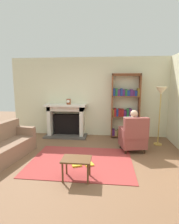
{
  "coord_description": "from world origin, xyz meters",
  "views": [
    {
      "loc": [
        0.64,
        -3.63,
        1.87
      ],
      "look_at": [
        0.1,
        1.2,
        1.05
      ],
      "focal_mm": 28.51,
      "sensor_mm": 36.0,
      "label": 1
    }
  ],
  "objects_px": {
    "fireplace": "(66,119)",
    "mantel_clock": "(69,102)",
    "sofa_floral": "(2,147)",
    "floor_lamp": "(161,96)",
    "bookshelf": "(125,108)",
    "armchair_reading": "(133,136)",
    "side_table": "(77,162)",
    "seated_reader": "(132,128)"
  },
  "relations": [
    {
      "from": "fireplace",
      "to": "armchair_reading",
      "type": "distance_m",
      "value": 2.46
    },
    {
      "from": "bookshelf",
      "to": "armchair_reading",
      "type": "bearing_deg",
      "value": -84.03
    },
    {
      "from": "armchair_reading",
      "to": "sofa_floral",
      "type": "bearing_deg",
      "value": 2.58
    },
    {
      "from": "fireplace",
      "to": "side_table",
      "type": "height_order",
      "value": "fireplace"
    },
    {
      "from": "bookshelf",
      "to": "sofa_floral",
      "type": "distance_m",
      "value": 3.81
    },
    {
      "from": "sofa_floral",
      "to": "side_table",
      "type": "distance_m",
      "value": 2.08
    },
    {
      "from": "sofa_floral",
      "to": "side_table",
      "type": "height_order",
      "value": "sofa_floral"
    },
    {
      "from": "mantel_clock",
      "to": "armchair_reading",
      "type": "distance_m",
      "value": 2.44
    },
    {
      "from": "armchair_reading",
      "to": "seated_reader",
      "type": "bearing_deg",
      "value": -90.0
    },
    {
      "from": "floor_lamp",
      "to": "armchair_reading",
      "type": "bearing_deg",
      "value": -142.45
    },
    {
      "from": "armchair_reading",
      "to": "sofa_floral",
      "type": "xyz_separation_m",
      "value": [
        -3.23,
        -0.86,
        -0.1
      ]
    },
    {
      "from": "bookshelf",
      "to": "mantel_clock",
      "type": "bearing_deg",
      "value": -175.89
    },
    {
      "from": "mantel_clock",
      "to": "side_table",
      "type": "xyz_separation_m",
      "value": [
        0.75,
        -2.67,
        -0.86
      ]
    },
    {
      "from": "bookshelf",
      "to": "armchair_reading",
      "type": "relative_size",
      "value": 2.21
    },
    {
      "from": "seated_reader",
      "to": "floor_lamp",
      "type": "distance_m",
      "value": 1.3
    },
    {
      "from": "armchair_reading",
      "to": "floor_lamp",
      "type": "height_order",
      "value": "floor_lamp"
    },
    {
      "from": "mantel_clock",
      "to": "bookshelf",
      "type": "xyz_separation_m",
      "value": [
        1.89,
        0.14,
        -0.21
      ]
    },
    {
      "from": "bookshelf",
      "to": "side_table",
      "type": "height_order",
      "value": "bookshelf"
    },
    {
      "from": "fireplace",
      "to": "side_table",
      "type": "bearing_deg",
      "value": -72.6
    },
    {
      "from": "sofa_floral",
      "to": "floor_lamp",
      "type": "bearing_deg",
      "value": -61.53
    },
    {
      "from": "fireplace",
      "to": "mantel_clock",
      "type": "distance_m",
      "value": 0.64
    },
    {
      "from": "fireplace",
      "to": "side_table",
      "type": "xyz_separation_m",
      "value": [
        0.87,
        -2.77,
        -0.23
      ]
    },
    {
      "from": "mantel_clock",
      "to": "side_table",
      "type": "height_order",
      "value": "mantel_clock"
    },
    {
      "from": "fireplace",
      "to": "sofa_floral",
      "type": "distance_m",
      "value": 2.36
    },
    {
      "from": "bookshelf",
      "to": "floor_lamp",
      "type": "distance_m",
      "value": 1.22
    },
    {
      "from": "armchair_reading",
      "to": "sofa_floral",
      "type": "distance_m",
      "value": 3.35
    },
    {
      "from": "fireplace",
      "to": "sofa_floral",
      "type": "relative_size",
      "value": 0.8
    },
    {
      "from": "fireplace",
      "to": "bookshelf",
      "type": "bearing_deg",
      "value": 1.01
    },
    {
      "from": "seated_reader",
      "to": "floor_lamp",
      "type": "xyz_separation_m",
      "value": [
        0.84,
        0.51,
        0.85
      ]
    },
    {
      "from": "mantel_clock",
      "to": "seated_reader",
      "type": "height_order",
      "value": "mantel_clock"
    },
    {
      "from": "sofa_floral",
      "to": "floor_lamp",
      "type": "distance_m",
      "value": 4.47
    },
    {
      "from": "sofa_floral",
      "to": "fireplace",
      "type": "bearing_deg",
      "value": -19.51
    },
    {
      "from": "mantel_clock",
      "to": "floor_lamp",
      "type": "relative_size",
      "value": 0.11
    },
    {
      "from": "mantel_clock",
      "to": "floor_lamp",
      "type": "xyz_separation_m",
      "value": [
        2.84,
        -0.48,
        0.25
      ]
    },
    {
      "from": "fireplace",
      "to": "bookshelf",
      "type": "relative_size",
      "value": 0.67
    },
    {
      "from": "armchair_reading",
      "to": "floor_lamp",
      "type": "xyz_separation_m",
      "value": [
        0.82,
        0.63,
        1.05
      ]
    },
    {
      "from": "bookshelf",
      "to": "armchair_reading",
      "type": "height_order",
      "value": "bookshelf"
    },
    {
      "from": "bookshelf",
      "to": "side_table",
      "type": "relative_size",
      "value": 3.83
    },
    {
      "from": "floor_lamp",
      "to": "seated_reader",
      "type": "bearing_deg",
      "value": -148.62
    },
    {
      "from": "mantel_clock",
      "to": "seated_reader",
      "type": "xyz_separation_m",
      "value": [
        2.0,
        -1.0,
        -0.6
      ]
    },
    {
      "from": "sofa_floral",
      "to": "side_table",
      "type": "xyz_separation_m",
      "value": [
        1.96,
        -0.69,
        0.04
      ]
    },
    {
      "from": "armchair_reading",
      "to": "sofa_floral",
      "type": "height_order",
      "value": "armchair_reading"
    }
  ]
}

